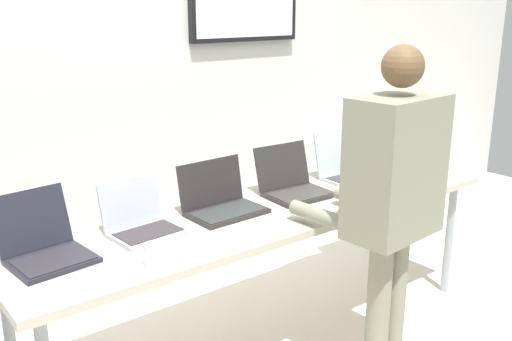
{
  "coord_description": "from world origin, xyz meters",
  "views": [
    {
      "loc": [
        -1.76,
        -2.16,
        1.78
      ],
      "look_at": [
        -0.09,
        -0.0,
        0.99
      ],
      "focal_mm": 40.37,
      "sensor_mm": 36.0,
      "label": 1
    }
  ],
  "objects_px": {
    "workbench": "(269,218)",
    "laptop_station_0": "(44,245)",
    "equipment_box": "(387,144)",
    "laptop_station_1": "(141,222)",
    "laptop_station_3": "(293,184)",
    "laptop_station_4": "(349,168)",
    "coffee_mug": "(153,255)",
    "person": "(392,192)",
    "laptop_station_2": "(221,201)"
  },
  "relations": [
    {
      "from": "workbench",
      "to": "laptop_station_2",
      "type": "bearing_deg",
      "value": 155.22
    },
    {
      "from": "workbench",
      "to": "laptop_station_2",
      "type": "xyz_separation_m",
      "value": [
        -0.23,
        0.11,
        0.11
      ]
    },
    {
      "from": "workbench",
      "to": "laptop_station_1",
      "type": "relative_size",
      "value": 8.36
    },
    {
      "from": "laptop_station_0",
      "to": "coffee_mug",
      "type": "height_order",
      "value": "laptop_station_0"
    },
    {
      "from": "laptop_station_1",
      "to": "laptop_station_4",
      "type": "xyz_separation_m",
      "value": [
        1.38,
        0.01,
        0.01
      ]
    },
    {
      "from": "workbench",
      "to": "person",
      "type": "bearing_deg",
      "value": -72.66
    },
    {
      "from": "equipment_box",
      "to": "laptop_station_1",
      "type": "bearing_deg",
      "value": -177.65
    },
    {
      "from": "laptop_station_1",
      "to": "laptop_station_2",
      "type": "relative_size",
      "value": 0.84
    },
    {
      "from": "laptop_station_4",
      "to": "person",
      "type": "relative_size",
      "value": 0.22
    },
    {
      "from": "workbench",
      "to": "laptop_station_0",
      "type": "distance_m",
      "value": 1.13
    },
    {
      "from": "laptop_station_1",
      "to": "laptop_station_3",
      "type": "height_order",
      "value": "laptop_station_3"
    },
    {
      "from": "laptop_station_0",
      "to": "person",
      "type": "relative_size",
      "value": 0.23
    },
    {
      "from": "laptop_station_3",
      "to": "coffee_mug",
      "type": "bearing_deg",
      "value": -161.44
    },
    {
      "from": "laptop_station_2",
      "to": "laptop_station_3",
      "type": "height_order",
      "value": "laptop_station_3"
    },
    {
      "from": "laptop_station_0",
      "to": "laptop_station_1",
      "type": "xyz_separation_m",
      "value": [
        0.44,
        0.01,
        -0.01
      ]
    },
    {
      "from": "laptop_station_3",
      "to": "laptop_station_1",
      "type": "bearing_deg",
      "value": 179.77
    },
    {
      "from": "workbench",
      "to": "person",
      "type": "xyz_separation_m",
      "value": [
        0.19,
        -0.62,
        0.26
      ]
    },
    {
      "from": "laptop_station_3",
      "to": "equipment_box",
      "type": "bearing_deg",
      "value": 5.04
    },
    {
      "from": "laptop_station_1",
      "to": "coffee_mug",
      "type": "distance_m",
      "value": 0.38
    },
    {
      "from": "equipment_box",
      "to": "laptop_station_2",
      "type": "bearing_deg",
      "value": -176.94
    },
    {
      "from": "workbench",
      "to": "person",
      "type": "height_order",
      "value": "person"
    },
    {
      "from": "laptop_station_1",
      "to": "equipment_box",
      "type": "bearing_deg",
      "value": 2.35
    },
    {
      "from": "laptop_station_0",
      "to": "equipment_box",
      "type": "bearing_deg",
      "value": 2.25
    },
    {
      "from": "laptop_station_0",
      "to": "laptop_station_4",
      "type": "distance_m",
      "value": 1.82
    },
    {
      "from": "laptop_station_1",
      "to": "person",
      "type": "relative_size",
      "value": 0.2
    },
    {
      "from": "equipment_box",
      "to": "laptop_station_0",
      "type": "bearing_deg",
      "value": -177.75
    },
    {
      "from": "person",
      "to": "laptop_station_2",
      "type": "bearing_deg",
      "value": 120.21
    },
    {
      "from": "workbench",
      "to": "laptop_station_4",
      "type": "bearing_deg",
      "value": 9.35
    },
    {
      "from": "laptop_station_1",
      "to": "person",
      "type": "bearing_deg",
      "value": -39.86
    },
    {
      "from": "workbench",
      "to": "laptop_station_1",
      "type": "distance_m",
      "value": 0.69
    },
    {
      "from": "laptop_station_1",
      "to": "coffee_mug",
      "type": "height_order",
      "value": "laptop_station_1"
    },
    {
      "from": "workbench",
      "to": "laptop_station_0",
      "type": "bearing_deg",
      "value": 175.39
    },
    {
      "from": "laptop_station_4",
      "to": "equipment_box",
      "type": "bearing_deg",
      "value": 8.44
    },
    {
      "from": "laptop_station_1",
      "to": "laptop_station_3",
      "type": "xyz_separation_m",
      "value": [
        0.92,
        -0.0,
        0.0
      ]
    },
    {
      "from": "laptop_station_2",
      "to": "coffee_mug",
      "type": "relative_size",
      "value": 3.92
    },
    {
      "from": "laptop_station_0",
      "to": "laptop_station_1",
      "type": "bearing_deg",
      "value": 1.87
    },
    {
      "from": "laptop_station_1",
      "to": "laptop_station_2",
      "type": "height_order",
      "value": "laptop_station_2"
    },
    {
      "from": "laptop_station_4",
      "to": "coffee_mug",
      "type": "distance_m",
      "value": 1.55
    },
    {
      "from": "equipment_box",
      "to": "laptop_station_1",
      "type": "height_order",
      "value": "equipment_box"
    },
    {
      "from": "laptop_station_1",
      "to": "laptop_station_2",
      "type": "xyz_separation_m",
      "value": [
        0.45,
        0.0,
        0.0
      ]
    },
    {
      "from": "equipment_box",
      "to": "laptop_station_0",
      "type": "xyz_separation_m",
      "value": [
        -2.24,
        -0.09,
        -0.08
      ]
    },
    {
      "from": "equipment_box",
      "to": "coffee_mug",
      "type": "relative_size",
      "value": 3.83
    },
    {
      "from": "laptop_station_4",
      "to": "laptop_station_1",
      "type": "bearing_deg",
      "value": -179.52
    },
    {
      "from": "laptop_station_0",
      "to": "laptop_station_2",
      "type": "xyz_separation_m",
      "value": [
        0.89,
        0.02,
        -0.0
      ]
    },
    {
      "from": "workbench",
      "to": "laptop_station_4",
      "type": "height_order",
      "value": "laptop_station_4"
    },
    {
      "from": "laptop_station_3",
      "to": "person",
      "type": "distance_m",
      "value": 0.74
    },
    {
      "from": "equipment_box",
      "to": "person",
      "type": "bearing_deg",
      "value": -139.27
    },
    {
      "from": "equipment_box",
      "to": "laptop_station_4",
      "type": "bearing_deg",
      "value": -171.56
    },
    {
      "from": "person",
      "to": "coffee_mug",
      "type": "distance_m",
      "value": 1.07
    },
    {
      "from": "coffee_mug",
      "to": "workbench",
      "type": "bearing_deg",
      "value": 17.38
    }
  ]
}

